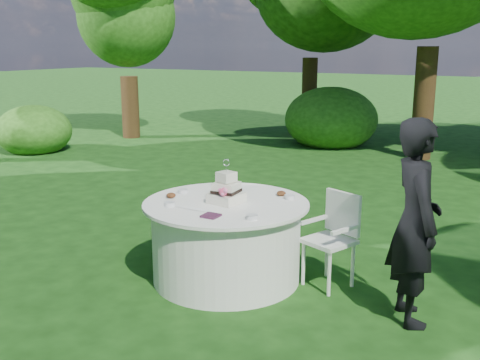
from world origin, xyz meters
name	(u,v)px	position (x,y,z in m)	size (l,w,h in m)	color
ground	(226,278)	(0.00, 0.00, 0.00)	(80.00, 80.00, 0.00)	#12350E
napkins	(211,216)	(0.12, -0.46, 0.78)	(0.14, 0.14, 0.02)	#481E3A
feather_plume	(194,209)	(-0.13, -0.35, 0.78)	(0.48, 0.07, 0.01)	white
guest	(415,222)	(1.73, 0.02, 0.83)	(0.61, 0.40, 1.67)	black
table	(226,241)	(0.00, 0.00, 0.39)	(1.56, 1.56, 0.77)	white
cake	(226,191)	(0.02, -0.02, 0.88)	(0.31, 0.32, 0.41)	white
chair	(334,232)	(0.94, 0.39, 0.52)	(0.52, 0.52, 0.88)	silver
votives	(223,198)	(-0.05, 0.04, 0.79)	(1.13, 0.94, 0.04)	silver
petal_cups	(227,194)	(-0.09, 0.17, 0.79)	(0.99, 0.67, 0.05)	#562D16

